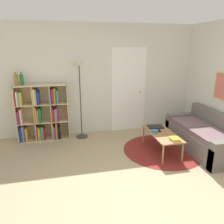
{
  "coord_description": "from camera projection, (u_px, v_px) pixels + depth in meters",
  "views": [
    {
      "loc": [
        -1.01,
        -2.53,
        2.06
      ],
      "look_at": [
        -0.11,
        1.44,
        0.85
      ],
      "focal_mm": 35.0,
      "sensor_mm": 36.0,
      "label": 1
    }
  ],
  "objects": [
    {
      "name": "bowl",
      "position": [
        155.0,
        131.0,
        4.39
      ],
      "size": [
        0.13,
        0.13,
        0.05
      ],
      "color": "teal",
      "rests_on": "coffee_table"
    },
    {
      "name": "couch",
      "position": [
        205.0,
        137.0,
        4.55
      ],
      "size": [
        0.82,
        1.78,
        0.77
      ],
      "color": "#66605B",
      "rests_on": "ground_plane"
    },
    {
      "name": "bottle_left",
      "position": [
        16.0,
        80.0,
        4.63
      ],
      "size": [
        0.08,
        0.08,
        0.28
      ],
      "color": "olive",
      "rests_on": "bookshelf"
    },
    {
      "name": "rug",
      "position": [
        162.0,
        150.0,
        4.55
      ],
      "size": [
        1.62,
        1.62,
        0.01
      ],
      "color": "maroon",
      "rests_on": "ground_plane"
    },
    {
      "name": "wall_right",
      "position": [
        224.0,
        86.0,
        4.48
      ],
      "size": [
        0.08,
        5.62,
        2.6
      ],
      "color": "silver",
      "rests_on": "ground_plane"
    },
    {
      "name": "book_stack_on_table",
      "position": [
        175.0,
        139.0,
        4.0
      ],
      "size": [
        0.16,
        0.2,
        0.05
      ],
      "color": "silver",
      "rests_on": "coffee_table"
    },
    {
      "name": "laptop",
      "position": [
        155.0,
        127.0,
        4.68
      ],
      "size": [
        0.34,
        0.26,
        0.02
      ],
      "color": "black",
      "rests_on": "coffee_table"
    },
    {
      "name": "coffee_table",
      "position": [
        162.0,
        135.0,
        4.39
      ],
      "size": [
        0.47,
        1.07,
        0.41
      ],
      "color": "#996B42",
      "rests_on": "ground_plane"
    },
    {
      "name": "remote",
      "position": [
        159.0,
        130.0,
        4.47
      ],
      "size": [
        0.08,
        0.16,
        0.02
      ],
      "color": "black",
      "rests_on": "coffee_table"
    },
    {
      "name": "floor_lamp",
      "position": [
        80.0,
        77.0,
        4.82
      ],
      "size": [
        0.28,
        0.28,
        1.77
      ],
      "color": "#333333",
      "rests_on": "ground_plane"
    },
    {
      "name": "bookshelf",
      "position": [
        41.0,
        114.0,
        4.94
      ],
      "size": [
        1.12,
        0.34,
        1.28
      ],
      "color": "beige",
      "rests_on": "ground_plane"
    },
    {
      "name": "bottle_middle",
      "position": [
        22.0,
        80.0,
        4.67
      ],
      "size": [
        0.08,
        0.08,
        0.28
      ],
      "color": "#236633",
      "rests_on": "bookshelf"
    },
    {
      "name": "wall_back",
      "position": [
        107.0,
        80.0,
        5.27
      ],
      "size": [
        7.38,
        0.11,
        2.6
      ],
      "color": "silver",
      "rests_on": "ground_plane"
    },
    {
      "name": "ground_plane",
      "position": [
        142.0,
        195.0,
        3.16
      ],
      "size": [
        14.0,
        14.0,
        0.0
      ],
      "primitive_type": "plane",
      "color": "tan"
    }
  ]
}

